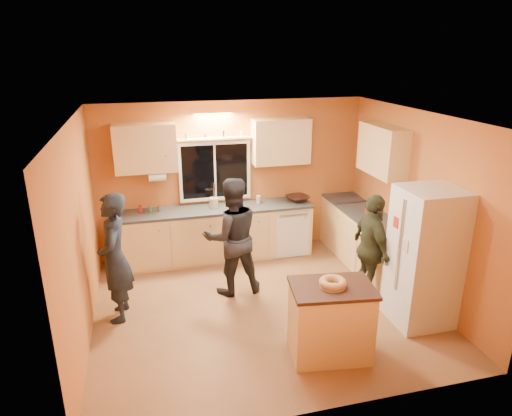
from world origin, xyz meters
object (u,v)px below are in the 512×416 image
object	(u,v)px
person_left	(115,258)
island	(330,320)
refrigerator	(425,257)
person_center	(232,237)
person_right	(371,249)

from	to	relation	value
person_left	island	bearing A→B (deg)	62.82
island	person_left	world-z (taller)	person_left
refrigerator	island	bearing A→B (deg)	-164.75
person_center	person_right	size ratio (longest dim) A/B	1.11
refrigerator	island	size ratio (longest dim) A/B	1.81
island	person_right	xyz separation A→B (m)	(1.02, 1.02, 0.33)
refrigerator	person_center	xyz separation A→B (m)	(-2.21, 1.34, -0.04)
island	person_right	world-z (taller)	person_right
person_left	refrigerator	bearing A→B (deg)	78.41
island	refrigerator	bearing A→B (deg)	22.95
refrigerator	island	xyz separation A→B (m)	(-1.41, -0.39, -0.45)
refrigerator	person_right	xyz separation A→B (m)	(-0.39, 0.64, -0.12)
person_left	person_center	distance (m)	1.61
refrigerator	person_left	size ratio (longest dim) A/B	1.05
refrigerator	person_left	bearing A→B (deg)	164.69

